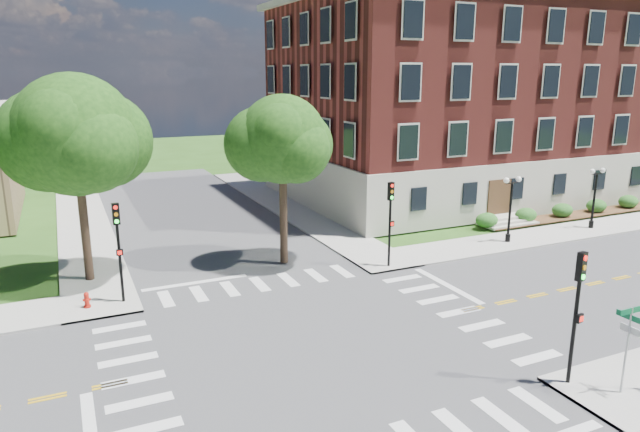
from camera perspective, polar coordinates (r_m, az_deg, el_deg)
name	(u,v)px	position (r m, az deg, el deg)	size (l,w,h in m)	color
ground	(316,342)	(23.90, -0.36, -12.48)	(160.00, 160.00, 0.00)	#274A14
road_ew	(316,342)	(23.90, -0.36, -12.47)	(90.00, 12.00, 0.01)	#3D3D3F
road_ns	(316,342)	(23.90, -0.36, -12.47)	(12.00, 90.00, 0.01)	#3D3D3F
sidewalk_ne	(418,218)	(43.73, 9.78, -0.18)	(34.00, 34.00, 0.12)	#9E9B93
crosswalk_east	(459,312)	(27.38, 13.70, -9.32)	(2.20, 10.20, 0.02)	silver
stop_bar_east	(447,285)	(30.48, 12.60, -6.80)	(0.40, 5.50, 0.00)	silver
main_building	(461,100)	(52.92, 13.94, 11.15)	(30.60, 22.40, 16.50)	#B9B3A3
shrub_row	(579,216)	(48.08, 24.45, -0.03)	(18.00, 2.00, 1.30)	#1E521B
tree_c	(75,135)	(31.05, -23.29, 7.43)	(6.11, 6.11, 10.65)	#2E2117
tree_d	(282,140)	(31.50, -3.80, 7.61)	(4.89, 4.89, 9.51)	#2E2117
traffic_signal_se	(578,301)	(21.42, 24.36, -7.76)	(0.36, 0.42, 4.80)	black
traffic_signal_ne	(390,213)	(31.68, 7.05, 0.28)	(0.36, 0.41, 4.80)	black
traffic_signal_nw	(118,240)	(28.07, -19.53, -2.25)	(0.33, 0.36, 4.80)	black
twin_lamp_west	(510,205)	(38.25, 18.51, 1.03)	(1.36, 0.36, 4.23)	black
twin_lamp_east	(595,194)	(43.93, 25.77, 1.97)	(1.36, 0.36, 4.23)	black
street_sign_pole	(629,333)	(21.88, 28.51, -10.26)	(1.10, 1.10, 3.10)	gray
fire_hydrant	(87,300)	(28.80, -22.29, -7.82)	(0.35, 0.35, 0.75)	red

